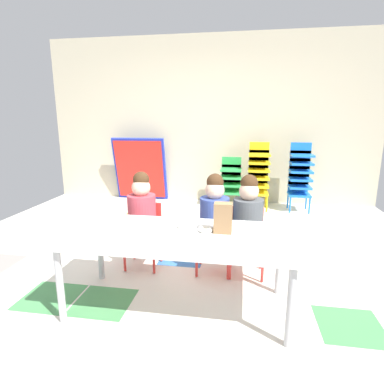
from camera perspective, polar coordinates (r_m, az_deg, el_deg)
name	(u,v)px	position (r m, az deg, el deg)	size (l,w,h in m)	color
ground_plane	(182,258)	(3.30, -1.83, -11.90)	(5.45, 4.80, 0.02)	silver
back_wall	(209,121)	(5.36, 3.11, 12.78)	(5.45, 0.10, 2.70)	beige
craft_table	(178,240)	(2.29, -2.59, -8.70)	(1.68, 0.74, 0.59)	white
seated_child_near_camera	(142,211)	(2.95, -9.07, -3.43)	(0.32, 0.31, 0.92)	red
seated_child_middle_seat	(214,214)	(2.81, 4.12, -4.10)	(0.32, 0.31, 0.92)	red
seated_child_far_right	(248,216)	(2.80, 10.15, -4.33)	(0.32, 0.31, 0.92)	red
kid_chair_green_stack	(231,179)	(4.98, 7.09, 2.30)	(0.32, 0.30, 0.80)	green
kid_chair_yellow_stack	(258,173)	(4.96, 12.02, 3.49)	(0.32, 0.30, 1.04)	yellow
kid_chair_blue_stack	(300,174)	(5.03, 19.10, 3.19)	(0.32, 0.30, 1.04)	blue
folded_activity_table	(140,169)	(5.49, -9.43, 4.09)	(0.90, 0.29, 1.09)	#1E33BF
paper_bag_brown	(223,218)	(2.26, 5.68, -4.71)	(0.13, 0.09, 0.22)	#9E754C
paper_plate_near_edge	(183,228)	(2.37, -1.61, -6.54)	(0.18, 0.18, 0.01)	white
paper_plate_center_table	(140,229)	(2.37, -9.38, -6.64)	(0.18, 0.18, 0.01)	white
donut_powdered_on_plate	(183,226)	(2.36, -1.61, -6.15)	(0.10, 0.10, 0.03)	white
donut_powdered_loose	(206,229)	(2.30, 2.55, -6.80)	(0.11, 0.11, 0.03)	white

